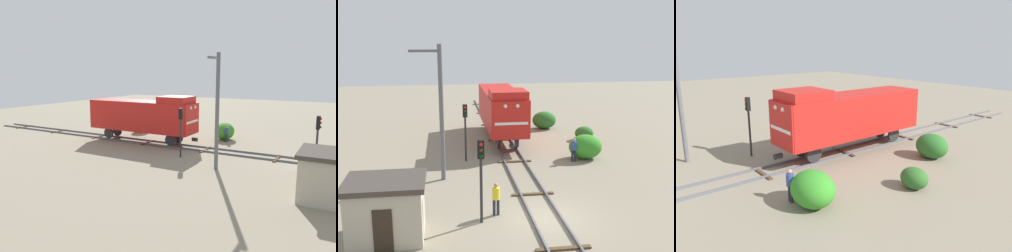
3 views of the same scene
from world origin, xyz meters
The scene contains 7 objects.
locomotive centered at (0.00, 16.12, 2.77)m, with size 2.90×11.60×4.60m.
traffic_signal_mid centered at (-3.40, 10.22, 2.86)m, with size 0.32×0.34×4.10m.
worker_by_signal centered at (4.20, 8.94, 1.00)m, with size 0.38×0.38×1.70m.
catenary_mast centered at (-5.06, 6.47, 4.43)m, with size 1.94×0.28×8.36m.
bush_near centered at (4.60, 19.61, 0.83)m, with size 2.27×1.86×1.65m, color #296526.
bush_mid centered at (5.26, 9.54, 0.89)m, with size 2.44×2.00×1.77m, color #338826.
bush_far centered at (6.99, 14.87, 0.58)m, with size 1.60×1.31×1.16m, color #2D6126.
Camera 3 is at (17.26, 1.73, 7.57)m, focal length 35.00 mm.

